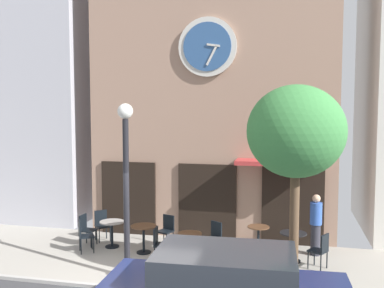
{
  "coord_description": "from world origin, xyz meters",
  "views": [
    {
      "loc": [
        3.26,
        -8.75,
        4.02
      ],
      "look_at": [
        0.78,
        2.11,
        3.08
      ],
      "focal_mm": 41.07,
      "sensor_mm": 36.0,
      "label": 1
    }
  ],
  "objects": [
    {
      "name": "cafe_table_near_curb",
      "position": [
        3.34,
        2.73,
        0.54
      ],
      "size": [
        0.69,
        0.69,
        0.76
      ],
      "color": "black",
      "rests_on": "ground_plane"
    },
    {
      "name": "cafe_table_center",
      "position": [
        -0.68,
        2.5,
        0.54
      ],
      "size": [
        0.71,
        0.71,
        0.77
      ],
      "color": "black",
      "rests_on": "ground_plane"
    },
    {
      "name": "cafe_table_center_left",
      "position": [
        -1.74,
        2.78,
        0.53
      ],
      "size": [
        0.7,
        0.7,
        0.75
      ],
      "color": "black",
      "rests_on": "ground_plane"
    },
    {
      "name": "street_tree",
      "position": [
        3.34,
        0.65,
        3.48
      ],
      "size": [
        2.06,
        1.85,
        4.49
      ],
      "color": "brown",
      "rests_on": "ground_plane"
    },
    {
      "name": "cafe_table_near_door",
      "position": [
        2.41,
        3.17,
        0.49
      ],
      "size": [
        0.6,
        0.6,
        0.76
      ],
      "color": "black",
      "rests_on": "ground_plane"
    },
    {
      "name": "cafe_chair_facing_wall",
      "position": [
        -2.3,
        3.34,
        0.53
      ],
      "size": [
        0.57,
        0.57,
        0.9
      ],
      "color": "black",
      "rests_on": "ground_plane"
    },
    {
      "name": "clock_building",
      "position": [
        0.78,
        5.37,
        6.06
      ],
      "size": [
        7.61,
        3.59,
        11.78
      ],
      "color": "#9E7A66",
      "rests_on": "ground_plane"
    },
    {
      "name": "cafe_chair_outer",
      "position": [
        -0.05,
        1.93,
        0.53
      ],
      "size": [
        0.42,
        0.42,
        0.9
      ],
      "color": "black",
      "rests_on": "ground_plane"
    },
    {
      "name": "cafe_chair_left_end",
      "position": [
        -0.23,
        3.22,
        0.53
      ],
      "size": [
        0.51,
        0.51,
        0.9
      ],
      "color": "black",
      "rests_on": "ground_plane"
    },
    {
      "name": "neighbor_building_left",
      "position": [
        -6.21,
        6.07,
        6.43
      ],
      "size": [
        5.01,
        3.7,
        12.86
      ],
      "color": "#B2B2BC",
      "rests_on": "ground_plane"
    },
    {
      "name": "street_lamp",
      "position": [
        -0.49,
        0.76,
        2.09
      ],
      "size": [
        0.36,
        0.36,
        4.11
      ],
      "color": "black",
      "rests_on": "ground_plane"
    },
    {
      "name": "cafe_chair_near_tree",
      "position": [
        4.01,
        2.31,
        0.53
      ],
      "size": [
        0.54,
        0.54,
        0.9
      ],
      "color": "black",
      "rests_on": "ground_plane"
    },
    {
      "name": "cafe_table_leftmost",
      "position": [
        0.7,
        2.16,
        0.5
      ],
      "size": [
        0.64,
        0.64,
        0.74
      ],
      "color": "black",
      "rests_on": "ground_plane"
    },
    {
      "name": "cafe_chair_mid_row",
      "position": [
        1.24,
        2.8,
        0.53
      ],
      "size": [
        0.55,
        0.55,
        0.9
      ],
      "color": "black",
      "rests_on": "ground_plane"
    },
    {
      "name": "cafe_chair_by_entrance",
      "position": [
        -2.54,
        2.77,
        0.53
      ],
      "size": [
        0.42,
        0.42,
        0.9
      ],
      "color": "black",
      "rests_on": "ground_plane"
    },
    {
      "name": "cafe_chair_under_awning",
      "position": [
        -2.32,
        2.17,
        0.53
      ],
      "size": [
        0.55,
        0.55,
        0.9
      ],
      "color": "black",
      "rests_on": "ground_plane"
    },
    {
      "name": "pedestrian_blue",
      "position": [
        3.94,
        3.38,
        0.86
      ],
      "size": [
        0.44,
        0.44,
        1.67
      ],
      "color": "#2D2D38",
      "rests_on": "ground_plane"
    }
  ]
}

